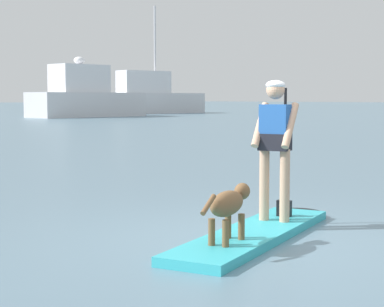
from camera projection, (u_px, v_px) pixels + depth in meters
The scene contains 6 objects.
ground_plane at pixel (253, 239), 7.44m from camera, with size 400.00×400.00×0.00m, color slate.
paddleboard at pixel (261, 231), 7.64m from camera, with size 3.52×1.79×0.10m.
person_paddler at pixel (275, 139), 7.94m from camera, with size 0.67×0.58×1.68m.
dog at pixel (229, 204), 6.82m from camera, with size 1.08×0.45×0.57m.
moored_boat_starboard at pixel (85, 97), 54.70m from camera, with size 10.08×3.71×4.91m.
moored_boat_far_port at pixel (149, 97), 66.78m from camera, with size 11.93×4.01×10.74m.
Camera 1 is at (-5.53, -4.87, 1.58)m, focal length 62.35 mm.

